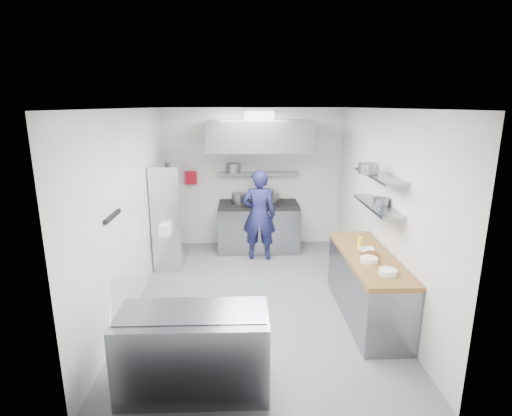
{
  "coord_description": "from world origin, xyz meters",
  "views": [
    {
      "loc": [
        -0.2,
        -5.56,
        2.84
      ],
      "look_at": [
        0.0,
        0.6,
        1.25
      ],
      "focal_mm": 28.0,
      "sensor_mm": 36.0,
      "label": 1
    }
  ],
  "objects_px": {
    "gas_range": "(258,228)",
    "wire_rack": "(170,215)",
    "chef": "(259,215)",
    "display_case": "(194,351)"
  },
  "relations": [
    {
      "from": "gas_range",
      "to": "wire_rack",
      "type": "bearing_deg",
      "value": -157.68
    },
    {
      "from": "gas_range",
      "to": "chef",
      "type": "height_order",
      "value": "chef"
    },
    {
      "from": "chef",
      "to": "wire_rack",
      "type": "relative_size",
      "value": 0.93
    },
    {
      "from": "chef",
      "to": "wire_rack",
      "type": "xyz_separation_m",
      "value": [
        -1.62,
        -0.17,
        0.07
      ]
    },
    {
      "from": "gas_range",
      "to": "wire_rack",
      "type": "height_order",
      "value": "wire_rack"
    },
    {
      "from": "gas_range",
      "to": "wire_rack",
      "type": "distance_m",
      "value": 1.82
    },
    {
      "from": "gas_range",
      "to": "display_case",
      "type": "bearing_deg",
      "value": -101.25
    },
    {
      "from": "gas_range",
      "to": "display_case",
      "type": "relative_size",
      "value": 1.07
    },
    {
      "from": "display_case",
      "to": "chef",
      "type": "bearing_deg",
      "value": 77.35
    },
    {
      "from": "gas_range",
      "to": "wire_rack",
      "type": "xyz_separation_m",
      "value": [
        -1.63,
        -0.67,
        0.48
      ]
    }
  ]
}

